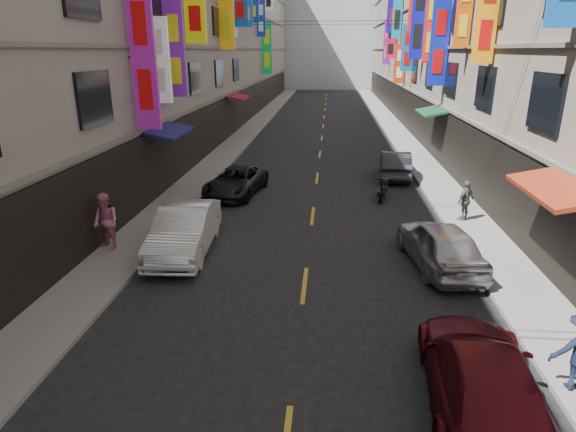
% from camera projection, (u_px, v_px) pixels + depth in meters
% --- Properties ---
extents(sidewalk_left, '(2.00, 90.00, 0.12)m').
position_uv_depth(sidewalk_left, '(243.00, 136.00, 36.62)').
color(sidewalk_left, slate).
rests_on(sidewalk_left, ground).
extents(sidewalk_right, '(2.00, 90.00, 0.12)m').
position_uv_depth(sidewalk_right, '(403.00, 138.00, 35.64)').
color(sidewalk_right, slate).
rests_on(sidewalk_right, ground).
extents(building_row_left, '(10.14, 90.00, 19.00)m').
position_uv_depth(building_row_left, '(155.00, 2.00, 34.03)').
color(building_row_left, gray).
rests_on(building_row_left, ground).
extents(haze_block, '(18.00, 8.00, 22.00)m').
position_uv_depth(haze_block, '(329.00, 20.00, 79.62)').
color(haze_block, '#ACB2BF').
rests_on(haze_block, ground).
extents(street_awnings, '(13.99, 35.20, 0.41)m').
position_uv_depth(street_awnings, '(286.00, 132.00, 20.21)').
color(street_awnings, '#144D1B').
rests_on(street_awnings, ground).
extents(lane_markings, '(0.12, 80.20, 0.01)m').
position_uv_depth(lane_markings, '(321.00, 145.00, 33.32)').
color(lane_markings, gold).
rests_on(lane_markings, ground).
extents(scooter_far_right, '(0.65, 1.78, 1.14)m').
position_uv_depth(scooter_far_right, '(383.00, 189.00, 21.22)').
color(scooter_far_right, black).
rests_on(scooter_far_right, ground).
extents(car_left_mid, '(1.88, 4.73, 1.53)m').
position_uv_depth(car_left_mid, '(185.00, 230.00, 15.53)').
color(car_left_mid, silver).
rests_on(car_left_mid, ground).
extents(car_left_far, '(2.66, 4.63, 1.22)m').
position_uv_depth(car_left_far, '(236.00, 181.00, 21.88)').
color(car_left_far, black).
rests_on(car_left_far, ground).
extents(car_right_near, '(2.30, 4.86, 1.37)m').
position_uv_depth(car_right_near, '(482.00, 379.00, 8.63)').
color(car_right_near, '#540E17').
rests_on(car_right_near, ground).
extents(car_right_mid, '(2.32, 4.43, 1.44)m').
position_uv_depth(car_right_mid, '(440.00, 244.00, 14.52)').
color(car_right_mid, '#B0AFB4').
rests_on(car_right_mid, ground).
extents(car_right_far, '(1.79, 4.27, 1.37)m').
position_uv_depth(car_right_far, '(395.00, 164.00, 24.76)').
color(car_right_far, '#282930').
rests_on(car_right_far, ground).
extents(pedestrian_lfar, '(1.10, 1.00, 1.86)m').
position_uv_depth(pedestrian_lfar, '(106.00, 222.00, 15.44)').
color(pedestrian_lfar, pink).
rests_on(pedestrian_lfar, sidewalk_left).
extents(pedestrian_rfar, '(1.01, 0.99, 1.54)m').
position_uv_depth(pedestrian_rfar, '(465.00, 200.00, 18.16)').
color(pedestrian_rfar, '#5A5A5C').
rests_on(pedestrian_rfar, sidewalk_right).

